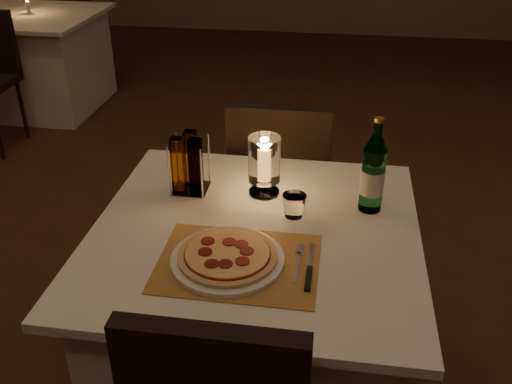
# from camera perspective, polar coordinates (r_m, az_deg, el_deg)

# --- Properties ---
(floor) EXTENTS (8.00, 10.00, 0.02)m
(floor) POSITION_cam_1_polar(r_m,az_deg,el_deg) (2.53, -0.97, -13.00)
(floor) COLOR #4B2A18
(floor) RESTS_ON ground
(main_table) EXTENTS (1.00, 1.00, 0.74)m
(main_table) POSITION_cam_1_polar(r_m,az_deg,el_deg) (1.98, -0.09, -12.62)
(main_table) COLOR white
(main_table) RESTS_ON ground
(chair_far) EXTENTS (0.42, 0.42, 0.90)m
(chair_far) POSITION_cam_1_polar(r_m,az_deg,el_deg) (2.46, 2.44, 1.63)
(chair_far) COLOR black
(chair_far) RESTS_ON ground
(placemat) EXTENTS (0.45, 0.34, 0.00)m
(placemat) POSITION_cam_1_polar(r_m,az_deg,el_deg) (1.61, -1.79, -7.10)
(placemat) COLOR #A67B39
(placemat) RESTS_ON main_table
(plate) EXTENTS (0.32, 0.32, 0.01)m
(plate) POSITION_cam_1_polar(r_m,az_deg,el_deg) (1.61, -2.86, -6.74)
(plate) COLOR white
(plate) RESTS_ON placemat
(pizza) EXTENTS (0.28, 0.28, 0.02)m
(pizza) POSITION_cam_1_polar(r_m,az_deg,el_deg) (1.60, -2.87, -6.28)
(pizza) COLOR #D8B77F
(pizza) RESTS_ON plate
(fork) EXTENTS (0.02, 0.18, 0.00)m
(fork) POSITION_cam_1_polar(r_m,az_deg,el_deg) (1.62, 4.23, -6.80)
(fork) COLOR silver
(fork) RESTS_ON placemat
(knife) EXTENTS (0.02, 0.22, 0.01)m
(knife) POSITION_cam_1_polar(r_m,az_deg,el_deg) (1.56, 5.32, -8.12)
(knife) COLOR black
(knife) RESTS_ON placemat
(tumbler) EXTENTS (0.08, 0.08, 0.08)m
(tumbler) POSITION_cam_1_polar(r_m,az_deg,el_deg) (1.80, 3.83, -1.37)
(tumbler) COLOR white
(tumbler) RESTS_ON main_table
(water_bottle) EXTENTS (0.08, 0.08, 0.32)m
(water_bottle) POSITION_cam_1_polar(r_m,az_deg,el_deg) (1.83, 11.62, 1.78)
(water_bottle) COLOR #5DAC74
(water_bottle) RESTS_ON main_table
(hurricane_candle) EXTENTS (0.11, 0.11, 0.21)m
(hurricane_candle) POSITION_cam_1_polar(r_m,az_deg,el_deg) (1.88, 0.84, 3.09)
(hurricane_candle) COLOR white
(hurricane_candle) RESTS_ON main_table
(cruet_caddy) EXTENTS (0.12, 0.12, 0.21)m
(cruet_caddy) POSITION_cam_1_polar(r_m,az_deg,el_deg) (1.92, -6.75, 2.61)
(cruet_caddy) COLOR white
(cruet_caddy) RESTS_ON main_table
(neighbor_table_left) EXTENTS (1.00, 1.00, 0.74)m
(neighbor_table_left) POSITION_cam_1_polar(r_m,az_deg,el_deg) (4.94, -20.92, 12.13)
(neighbor_table_left) COLOR white
(neighbor_table_left) RESTS_ON ground
(neighbor_chair_lb) EXTENTS (0.42, 0.42, 0.90)m
(neighbor_chair_lb) POSITION_cam_1_polar(r_m,az_deg,el_deg) (5.51, -17.79, 16.23)
(neighbor_chair_lb) COLOR black
(neighbor_chair_lb) RESTS_ON ground
(neighbor_candle_left) EXTENTS (0.03, 0.03, 0.11)m
(neighbor_candle_left) POSITION_cam_1_polar(r_m,az_deg,el_deg) (4.84, -21.82, 16.78)
(neighbor_candle_left) COLOR white
(neighbor_candle_left) RESTS_ON neighbor_table_left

